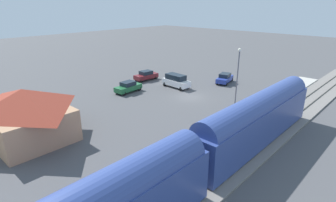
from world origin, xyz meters
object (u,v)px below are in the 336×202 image
pedestrian_on_platform (244,105)px  sedan_maroon (146,75)px  station_building (26,113)px  pedestrian_waiting_far (269,93)px  sedan_green (128,87)px  light_pole_near_platform (238,71)px  suv_white (176,81)px  sedan_blue (225,78)px  passenger_train (195,156)px

pedestrian_on_platform → sedan_maroon: pedestrian_on_platform is taller
station_building → pedestrian_waiting_far: station_building is taller
sedan_green → light_pole_near_platform: size_ratio=0.57×
suv_white → sedan_green: (3.81, 7.24, -0.27)m
station_building → suv_white: (0.80, -24.34, -1.67)m
station_building → pedestrian_waiting_far: 31.48m
suv_white → light_pole_near_platform: size_ratio=0.62×
light_pole_near_platform → sedan_blue: bearing=-51.2°
sedan_blue → light_pole_near_platform: light_pole_near_platform is taller
pedestrian_on_platform → sedan_blue: 14.71m
pedestrian_on_platform → suv_white: size_ratio=0.34×
passenger_train → sedan_maroon: bearing=-35.9°
station_building → suv_white: station_building is taller
pedestrian_waiting_far → suv_white: size_ratio=0.34×
pedestrian_on_platform → sedan_maroon: 21.55m
pedestrian_on_platform → sedan_green: 18.51m
station_building → sedan_green: (4.62, -17.10, -1.94)m
passenger_train → suv_white: bearing=-45.5°
station_building → sedan_maroon: size_ratio=2.17×
station_building → sedan_green: 17.82m
pedestrian_waiting_far → sedan_green: 21.40m
sedan_blue → sedan_maroon: 14.31m
station_building → pedestrian_on_platform: size_ratio=5.85×
pedestrian_waiting_far → sedan_blue: pedestrian_waiting_far is taller
pedestrian_on_platform → sedan_maroon: size_ratio=0.37×
station_building → sedan_maroon: 25.35m
pedestrian_on_platform → sedan_green: pedestrian_on_platform is taller
pedestrian_waiting_far → sedan_blue: 10.57m
station_building → pedestrian_on_platform: (-13.43, -21.19, -1.54)m
passenger_train → sedan_blue: passenger_train is taller
passenger_train → station_building: bearing=16.2°
sedan_maroon → station_building: bearing=108.3°
sedan_blue → light_pole_near_platform: size_ratio=0.60×
station_building → suv_white: size_ratio=2.01×
passenger_train → sedan_blue: size_ratio=8.17×
passenger_train → station_building: (18.00, 5.23, -0.04)m
suv_white → sedan_maroon: bearing=2.7°
passenger_train → sedan_green: passenger_train is taller
light_pole_near_platform → sedan_green: bearing=20.5°
station_building → sedan_green: size_ratio=2.17×
sedan_blue → sedan_maroon: same height
passenger_train → pedestrian_on_platform: size_ratio=23.00×
pedestrian_on_platform → sedan_blue: bearing=-48.9°
pedestrian_on_platform → sedan_blue: size_ratio=0.36×
passenger_train → pedestrian_waiting_far: size_ratio=23.00×
pedestrian_on_platform → sedan_blue: (9.67, -11.07, -0.40)m
station_building → sedan_maroon: bearing=-71.7°
sedan_blue → suv_white: suv_white is taller
sedan_blue → suv_white: bearing=60.1°
pedestrian_waiting_far → sedan_maroon: size_ratio=0.37×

